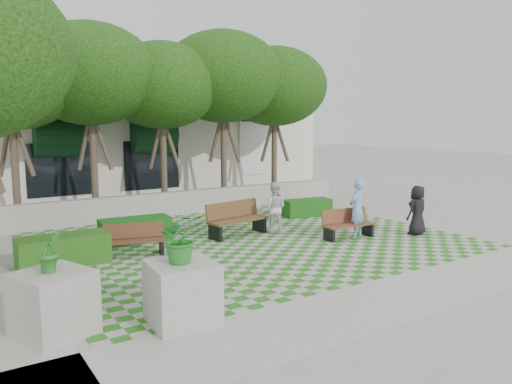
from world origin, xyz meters
TOP-DOWN VIEW (x-y plane):
  - ground at (0.00, 0.00)m, footprint 90.00×90.00m
  - lawn at (0.00, 1.00)m, footprint 12.00×12.00m
  - sidewalk_south at (0.00, -4.70)m, footprint 16.00×2.00m
  - retaining_wall at (0.00, 6.20)m, footprint 15.00×0.36m
  - bench_east at (2.73, -0.28)m, footprint 1.74×0.69m
  - bench_mid at (0.02, 1.89)m, footprint 2.13×1.00m
  - bench_west at (-3.48, 1.42)m, footprint 1.69×0.94m
  - hedge_east at (3.94, 3.21)m, footprint 1.93×1.02m
  - hedge_midleft at (-2.95, 2.86)m, footprint 2.11×0.95m
  - hedge_west at (-5.31, 1.45)m, footprint 2.19×0.91m
  - planter_front at (-4.35, -3.50)m, footprint 1.20×1.20m
  - planter_back at (-6.38, -2.78)m, footprint 1.43×1.43m
  - person_blue at (3.00, -0.39)m, footprint 0.79×0.66m
  - person_dark at (4.87, -1.16)m, footprint 0.80×0.55m
  - person_white at (1.20, 1.51)m, footprint 1.02×1.00m
  - tree_row at (-1.86, 5.95)m, footprint 17.70×13.40m
  - building at (0.93, 14.08)m, footprint 18.00×8.92m

SIDE VIEW (x-z plane):
  - ground at x=0.00m, z-range 0.00..0.00m
  - sidewalk_south at x=0.00m, z-range 0.00..0.01m
  - lawn at x=0.00m, z-range 0.01..0.01m
  - hedge_east at x=3.94m, z-range 0.00..0.64m
  - hedge_midleft at x=-2.95m, z-range 0.00..0.72m
  - hedge_west at x=-5.31m, z-range 0.00..0.76m
  - bench_west at x=-3.48m, z-range -0.02..0.83m
  - bench_east at x=2.73m, z-range -0.02..0.88m
  - retaining_wall at x=0.00m, z-range 0.00..0.90m
  - bench_mid at x=0.02m, z-range -0.02..1.06m
  - planter_back at x=-6.38m, z-range -0.31..1.53m
  - person_dark at x=4.87m, z-range 0.00..1.58m
  - planter_front at x=-4.35m, z-range -0.19..1.82m
  - person_white at x=1.20m, z-range 0.00..1.66m
  - person_blue at x=3.00m, z-range 0.00..1.84m
  - building at x=0.93m, z-range -0.06..5.09m
  - tree_row at x=-1.86m, z-range 1.47..8.88m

